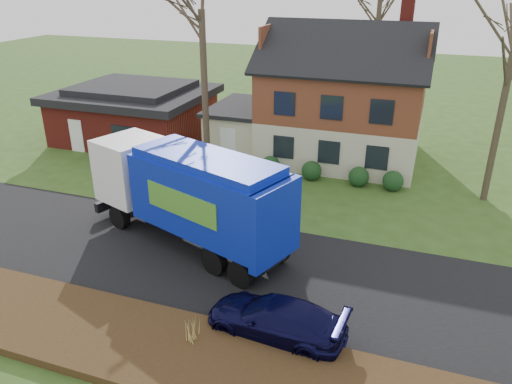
% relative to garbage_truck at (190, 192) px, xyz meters
% --- Properties ---
extents(ground, '(120.00, 120.00, 0.00)m').
position_rel_garbage_truck_xyz_m(ground, '(1.85, -1.06, -2.41)').
color(ground, '#304A18').
rests_on(ground, ground).
extents(road, '(80.00, 7.00, 0.02)m').
position_rel_garbage_truck_xyz_m(road, '(1.85, -1.06, -2.40)').
color(road, black).
rests_on(road, ground).
extents(mulch_verge, '(80.00, 3.50, 0.30)m').
position_rel_garbage_truck_xyz_m(mulch_verge, '(1.85, -6.36, -2.26)').
color(mulch_verge, black).
rests_on(mulch_verge, ground).
extents(main_house, '(12.95, 8.95, 9.26)m').
position_rel_garbage_truck_xyz_m(main_house, '(3.34, 12.85, 1.62)').
color(main_house, beige).
rests_on(main_house, ground).
extents(ranch_house, '(9.80, 8.20, 3.70)m').
position_rel_garbage_truck_xyz_m(ranch_house, '(-10.15, 11.94, -0.60)').
color(ranch_house, maroon).
rests_on(ranch_house, ground).
extents(garbage_truck, '(10.06, 5.76, 4.18)m').
position_rel_garbage_truck_xyz_m(garbage_truck, '(0.00, 0.00, 0.00)').
color(garbage_truck, black).
rests_on(garbage_truck, ground).
extents(silver_sedan, '(5.49, 3.73, 1.71)m').
position_rel_garbage_truck_xyz_m(silver_sedan, '(-1.94, 3.59, -1.55)').
color(silver_sedan, '#999CA0').
rests_on(silver_sedan, ground).
extents(navy_wagon, '(4.64, 2.19, 1.31)m').
position_rel_garbage_truck_xyz_m(navy_wagon, '(5.09, -4.46, -1.76)').
color(navy_wagon, black).
rests_on(navy_wagon, ground).
extents(grass_clump_mid, '(0.32, 0.26, 0.88)m').
position_rel_garbage_truck_xyz_m(grass_clump_mid, '(2.87, -5.78, -1.67)').
color(grass_clump_mid, tan).
rests_on(grass_clump_mid, mulch_verge).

